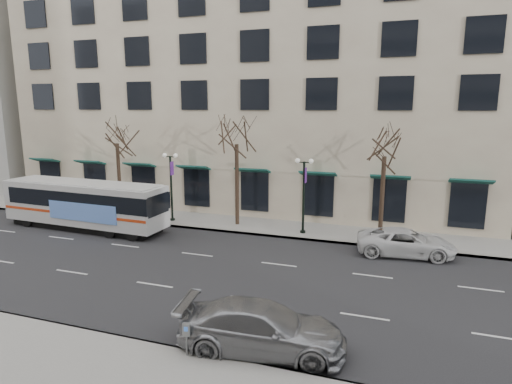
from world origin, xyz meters
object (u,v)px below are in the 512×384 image
at_px(tree_far_right, 385,141).
at_px(pay_station, 186,332).
at_px(lamp_post_left, 171,184).
at_px(lamp_post_right, 304,192).
at_px(tree_far_left, 116,131).
at_px(silver_car, 262,328).
at_px(white_pickup, 406,242).
at_px(tree_far_mid, 237,131).
at_px(city_bus, 85,203).

height_order(tree_far_right, pay_station, tree_far_right).
relative_size(lamp_post_left, lamp_post_right, 1.00).
distance_m(lamp_post_right, pay_station, 15.70).
distance_m(tree_far_left, silver_car, 23.11).
bearing_deg(lamp_post_right, tree_far_right, 6.85).
distance_m(lamp_post_left, silver_car, 18.55).
distance_m(tree_far_left, tree_far_right, 20.00).
bearing_deg(lamp_post_right, white_pickup, -16.95).
distance_m(tree_far_mid, tree_far_right, 10.01).
xyz_separation_m(tree_far_right, lamp_post_left, (-14.99, -0.60, -3.48)).
relative_size(white_pickup, pay_station, 4.74).
relative_size(lamp_post_right, silver_car, 0.87).
relative_size(lamp_post_left, silver_car, 0.87).
bearing_deg(pay_station, silver_car, 16.32).
relative_size(tree_far_right, white_pickup, 1.45).
height_order(tree_far_left, tree_far_mid, tree_far_mid).
distance_m(city_bus, pay_station, 18.81).
height_order(tree_far_left, white_pickup, tree_far_left).
bearing_deg(tree_far_right, tree_far_mid, 180.00).
bearing_deg(lamp_post_left, pay_station, -58.70).
height_order(tree_far_mid, white_pickup, tree_far_mid).
bearing_deg(silver_car, lamp_post_left, 32.09).
xyz_separation_m(silver_car, white_pickup, (4.84, 12.23, -0.09)).
bearing_deg(tree_far_left, tree_far_right, 0.00).
distance_m(tree_far_right, lamp_post_right, 6.11).
bearing_deg(pay_station, tree_far_left, 117.28).
distance_m(lamp_post_left, city_bus, 6.13).
height_order(city_bus, pay_station, city_bus).
distance_m(lamp_post_left, white_pickup, 16.82).
relative_size(tree_far_left, tree_far_right, 1.03).
bearing_deg(white_pickup, lamp_post_right, 67.45).
bearing_deg(pay_station, white_pickup, 47.86).
relative_size(tree_far_left, silver_car, 1.40).
bearing_deg(lamp_post_left, white_pickup, -6.89).
distance_m(tree_far_right, pay_station, 17.93).
relative_size(tree_far_mid, silver_car, 1.43).
bearing_deg(tree_far_mid, lamp_post_left, -173.15).
relative_size(lamp_post_right, city_bus, 0.42).
height_order(lamp_post_right, city_bus, lamp_post_right).
xyz_separation_m(tree_far_left, lamp_post_right, (15.01, -0.60, -3.75)).
bearing_deg(lamp_post_right, lamp_post_left, 180.00).
bearing_deg(tree_far_right, pay_station, -108.85).
bearing_deg(city_bus, tree_far_right, 14.10).
bearing_deg(tree_far_right, lamp_post_right, -173.15).
relative_size(silver_car, pay_station, 5.09).
bearing_deg(tree_far_right, tree_far_left, 180.00).
bearing_deg(tree_far_left, white_pickup, -6.87).
xyz_separation_m(lamp_post_left, silver_car, (11.73, -14.23, -2.08)).
bearing_deg(pay_station, lamp_post_left, 106.75).
distance_m(tree_far_left, tree_far_mid, 10.00).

